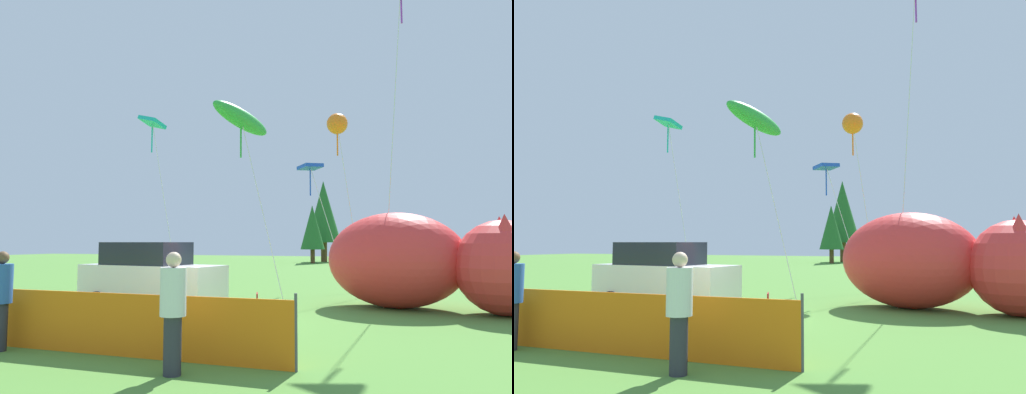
% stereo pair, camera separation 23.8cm
% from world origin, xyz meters
% --- Properties ---
extents(ground_plane, '(120.00, 120.00, 0.00)m').
position_xyz_m(ground_plane, '(0.00, 0.00, 0.00)').
color(ground_plane, '#548C38').
extents(parked_car, '(4.51, 2.18, 2.04)m').
position_xyz_m(parked_car, '(-2.38, 1.36, 1.00)').
color(parked_car, white).
rests_on(parked_car, ground).
extents(folding_chair, '(0.65, 0.65, 0.89)m').
position_xyz_m(folding_chair, '(1.70, -0.87, 0.52)').
color(folding_chair, maroon).
rests_on(folding_chair, ground).
extents(inflatable_cat, '(6.77, 3.90, 2.97)m').
position_xyz_m(inflatable_cat, '(5.31, 4.46, 1.37)').
color(inflatable_cat, red).
rests_on(inflatable_cat, ground).
extents(safety_fence, '(9.20, 0.23, 1.23)m').
position_xyz_m(safety_fence, '(-0.98, -3.90, 0.56)').
color(safety_fence, orange).
rests_on(safety_fence, ground).
extents(spectator_in_black_shirt, '(0.41, 0.41, 1.87)m').
position_xyz_m(spectator_in_black_shirt, '(-2.06, -4.32, 1.02)').
color(spectator_in_black_shirt, '#2D2D38').
rests_on(spectator_in_black_shirt, ground).
extents(spectator_in_white_shirt, '(0.41, 0.41, 1.89)m').
position_xyz_m(spectator_in_white_shirt, '(1.87, -4.68, 1.03)').
color(spectator_in_white_shirt, '#2D2D38').
rests_on(spectator_in_white_shirt, ground).
extents(kite_teal_diamond, '(2.57, 1.72, 7.41)m').
position_xyz_m(kite_teal_diamond, '(-5.58, 6.35, 7.00)').
color(kite_teal_diamond, silver).
rests_on(kite_teal_diamond, ground).
extents(kite_blue_box, '(2.61, 2.10, 5.54)m').
position_xyz_m(kite_blue_box, '(0.37, 9.95, 5.32)').
color(kite_blue_box, silver).
rests_on(kite_blue_box, ground).
extents(kite_green_fish, '(2.67, 2.56, 6.73)m').
position_xyz_m(kite_green_fish, '(-0.28, 3.32, 6.08)').
color(kite_green_fish, silver).
rests_on(kite_green_fish, ground).
extents(kite_orange_flower, '(1.49, 1.18, 7.22)m').
position_xyz_m(kite_orange_flower, '(1.98, 8.03, 6.77)').
color(kite_orange_flower, silver).
rests_on(kite_orange_flower, ground).
extents(horizon_tree_east, '(2.37, 2.37, 5.66)m').
position_xyz_m(horizon_tree_east, '(-6.14, 36.12, 3.48)').
color(horizon_tree_east, brown).
rests_on(horizon_tree_east, ground).
extents(horizon_tree_west, '(3.56, 3.56, 8.50)m').
position_xyz_m(horizon_tree_west, '(-5.86, 39.88, 5.22)').
color(horizon_tree_west, brown).
rests_on(horizon_tree_west, ground).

